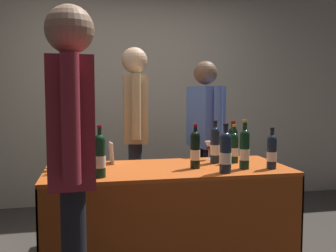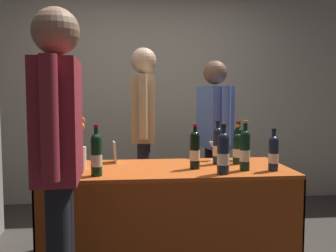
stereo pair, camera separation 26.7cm
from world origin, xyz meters
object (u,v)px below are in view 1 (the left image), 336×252
Objects in this scene: display_bottle_0 at (69,148)px; wine_glass_near_vendor at (209,146)px; tasting_table at (168,199)px; vendor_presenter at (135,121)px; flower_vase at (79,152)px; featured_wine_bottle at (272,151)px; taster_foreground_right at (72,147)px.

wine_glass_near_vendor is at bearing 2.20° from display_bottle_0.
tasting_table is 1.00× the size of vendor_presenter.
featured_wine_bottle is at bearing -8.53° from flower_vase.
wine_glass_near_vendor is at bearing 124.91° from featured_wine_bottle.
flower_vase is at bearing 171.47° from featured_wine_bottle.
featured_wine_bottle is at bearing -55.09° from wine_glass_near_vendor.
vendor_presenter reaches higher than tasting_table.
vendor_presenter is at bearing -19.53° from taster_foreground_right.
vendor_presenter is (0.56, 0.63, 0.15)m from display_bottle_0.
vendor_presenter is at bearing 60.29° from flower_vase.
tasting_table is 1.09m from taster_foreground_right.
featured_wine_bottle is at bearing -16.30° from display_bottle_0.
taster_foreground_right reaches higher than tasting_table.
display_bottle_0 is at bearing 1.81° from taster_foreground_right.
flower_vase reaches higher than featured_wine_bottle.
flower_vase is at bearing -25.81° from vendor_presenter.
flower_vase is at bearing -69.88° from display_bottle_0.
display_bottle_0 is 0.95m from taster_foreground_right.
flower_vase is 0.98m from vendor_presenter.
tasting_table is 0.72m from flower_vase.
display_bottle_0 is 0.23m from flower_vase.
featured_wine_bottle is 1.45m from taster_foreground_right.
featured_wine_bottle is 0.55m from wine_glass_near_vendor.
tasting_table is at bearing -146.80° from wine_glass_near_vendor.
taster_foreground_right reaches higher than flower_vase.
wine_glass_near_vendor is 0.09× the size of vendor_presenter.
vendor_presenter is at bearing 131.99° from wine_glass_near_vendor.
wine_glass_near_vendor is at bearing -48.25° from taster_foreground_right.
taster_foreground_right is (-1.34, -0.53, 0.14)m from featured_wine_bottle.
vendor_presenter is (0.48, 0.84, 0.15)m from flower_vase.
taster_foreground_right is (-1.03, -0.98, 0.16)m from wine_glass_near_vendor.
wine_glass_near_vendor is at bearing 45.88° from vendor_presenter.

